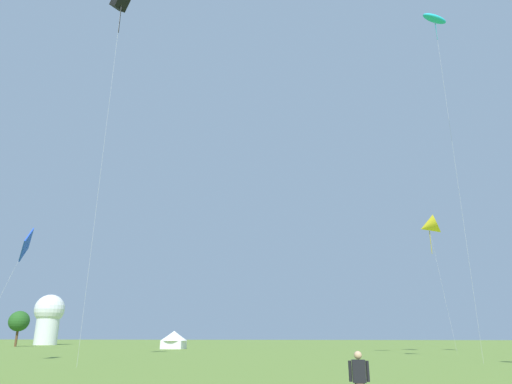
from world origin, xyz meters
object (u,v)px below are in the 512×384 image
Objects in this scene: festival_tent_right at (174,339)px; tree_distant_left at (19,321)px; kite_cyan_parafoil at (435,19)px; observatory_dome at (49,317)px; kite_blue_diamond at (26,245)px; kite_yellow_delta at (429,226)px.

festival_tent_right is 0.64× the size of tree_distant_left.
kite_cyan_parafoil reaches higher than tree_distant_left.
observatory_dome is (-36.25, 23.93, 4.50)m from festival_tent_right.
kite_cyan_parafoil is at bearing -42.14° from festival_tent_right.
kite_blue_diamond is 0.63× the size of kite_yellow_delta.
kite_blue_diamond is at bearing -61.08° from observatory_dome.
kite_blue_diamond is 48.16m from kite_yellow_delta.
kite_blue_diamond is 70.22m from observatory_dome.
festival_tent_right is 0.39× the size of observatory_dome.
kite_blue_diamond is 1.70× the size of tree_distant_left.
kite_yellow_delta is 2.68× the size of tree_distant_left.
kite_blue_diamond reaches higher than festival_tent_right.
kite_yellow_delta is at bearing -17.37° from tree_distant_left.
kite_yellow_delta is 42.56m from festival_tent_right.
observatory_dome is 1.65× the size of tree_distant_left.
kite_cyan_parafoil is at bearing -31.51° from tree_distant_left.
kite_blue_diamond reaches higher than tree_distant_left.
observatory_dome is at bearing 154.12° from kite_yellow_delta.
festival_tent_right is at bearing -33.43° from observatory_dome.
observatory_dome reaches higher than festival_tent_right.
observatory_dome is at bearing 141.98° from kite_cyan_parafoil.
kite_yellow_delta is at bearing -25.88° from observatory_dome.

